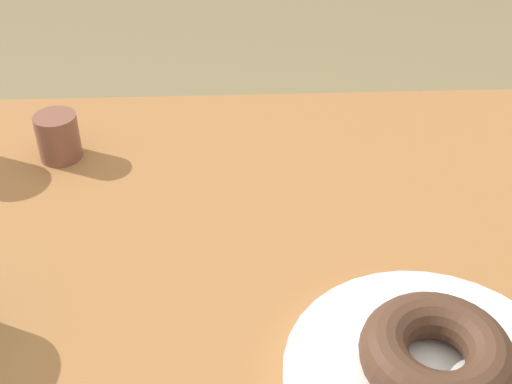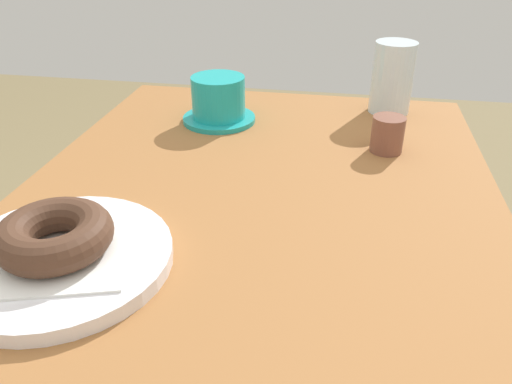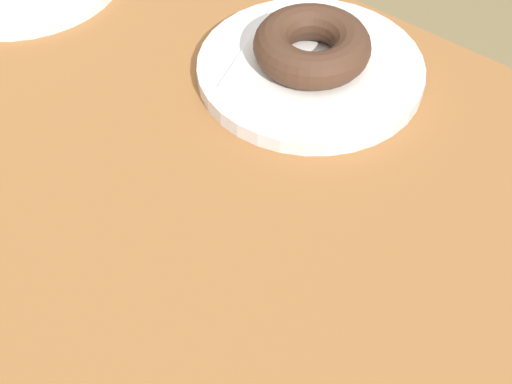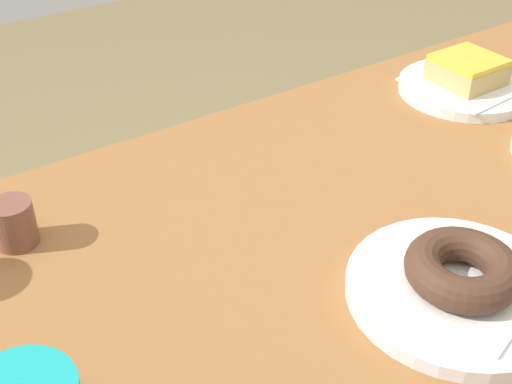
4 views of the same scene
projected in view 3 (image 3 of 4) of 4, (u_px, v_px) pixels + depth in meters
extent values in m
cube|color=#956033|center=(159.00, 165.00, 0.66)|extent=(1.25, 0.61, 0.05)
cylinder|color=olive|center=(64.00, 93.00, 1.31)|extent=(0.07, 0.07, 0.72)
cylinder|color=white|center=(310.00, 69.00, 0.70)|extent=(0.22, 0.22, 0.02)
cube|color=white|center=(311.00, 62.00, 0.70)|extent=(0.17, 0.17, 0.00)
torus|color=#472C1E|center=(312.00, 46.00, 0.68)|extent=(0.11, 0.11, 0.04)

